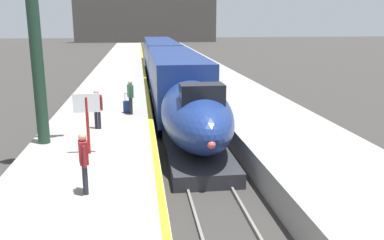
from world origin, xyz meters
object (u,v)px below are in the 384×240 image
highspeed_train_main (168,69)px  passenger_far_waiting (84,158)px  departure_info_board (87,111)px  passenger_mid_platform (97,106)px  passenger_near_edge (130,94)px  rolling_suitcase (127,107)px

highspeed_train_main → passenger_far_waiting: highspeed_train_main is taller
highspeed_train_main → departure_info_board: size_ratio=18.33×
highspeed_train_main → passenger_mid_platform: highspeed_train_main is taller
highspeed_train_main → passenger_near_edge: bearing=-103.4°
rolling_suitcase → departure_info_board: bearing=-100.4°
passenger_far_waiting → highspeed_train_main: bearing=79.7°
highspeed_train_main → departure_info_board: (-4.06, -17.32, 0.64)m
passenger_near_edge → passenger_far_waiting: (-1.07, -9.49, 0.00)m
highspeed_train_main → passenger_near_edge: (-2.69, -11.29, 0.12)m
passenger_mid_platform → departure_info_board: departure_info_board is taller
passenger_mid_platform → departure_info_board: (0.00, -3.40, 0.52)m
highspeed_train_main → passenger_far_waiting: 21.11m
passenger_mid_platform → rolling_suitcase: (1.18, 2.99, -0.69)m
departure_info_board → rolling_suitcase: bearing=79.6°
passenger_mid_platform → rolling_suitcase: size_ratio=1.72×
passenger_mid_platform → departure_info_board: size_ratio=0.80×
passenger_near_edge → highspeed_train_main: bearing=76.6°
highspeed_train_main → passenger_mid_platform: 14.50m
highspeed_train_main → rolling_suitcase: (-2.88, -10.94, -0.57)m
passenger_far_waiting → departure_info_board: (-0.29, 3.45, 0.52)m
departure_info_board → passenger_near_edge: bearing=77.3°
passenger_near_edge → passenger_far_waiting: size_ratio=1.00×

